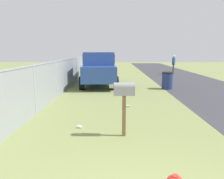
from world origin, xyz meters
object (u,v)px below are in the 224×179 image
object	(u,v)px
mailbox	(124,93)
trash_bin	(167,80)
pickup_truck	(99,68)
pedestrian	(174,63)

from	to	relation	value
mailbox	trash_bin	size ratio (longest dim) A/B	1.41
mailbox	trash_bin	xyz separation A→B (m)	(6.97, -2.79, -0.63)
pickup_truck	pedestrian	bearing A→B (deg)	132.31
pickup_truck	pedestrian	world-z (taller)	pickup_truck
mailbox	pickup_truck	size ratio (longest dim) A/B	0.27
mailbox	pedestrian	size ratio (longest dim) A/B	0.78
mailbox	pickup_truck	bearing A→B (deg)	8.09
trash_bin	pedestrian	xyz separation A→B (m)	(8.01, -2.49, 0.54)
pickup_truck	pedestrian	xyz separation A→B (m)	(6.80, -6.51, -0.06)
trash_bin	pedestrian	size ratio (longest dim) A/B	0.55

